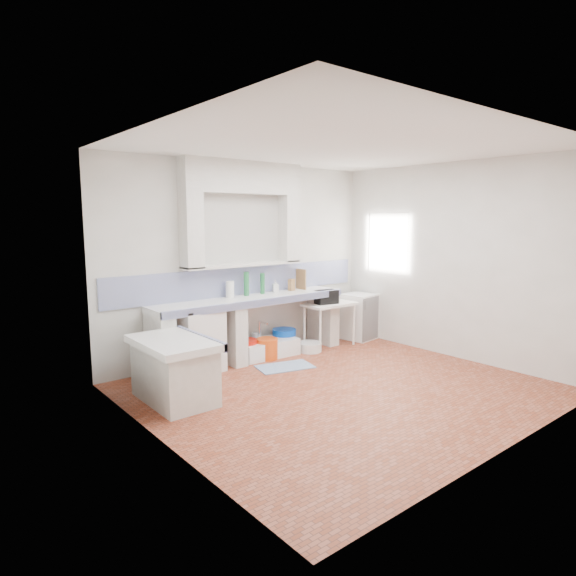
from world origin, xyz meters
TOP-DOWN VIEW (x-y plane):
  - floor at (0.00, 0.00)m, footprint 4.50×4.50m
  - ceiling at (0.00, 0.00)m, footprint 4.50×4.50m
  - wall_back at (0.00, 2.00)m, footprint 4.50×0.00m
  - wall_front at (0.00, -2.00)m, footprint 4.50×0.00m
  - wall_left at (-2.25, 0.00)m, footprint 0.00×4.50m
  - wall_right at (2.25, 0.00)m, footprint 0.00×4.50m
  - alcove_mass at (-0.10, 1.88)m, footprint 1.90×0.25m
  - window_frame at (2.42, 1.20)m, footprint 0.35×0.86m
  - lace_valance at (2.28, 1.20)m, footprint 0.01×0.84m
  - counter_slab at (-0.10, 1.70)m, footprint 3.00×0.60m
  - counter_lip at (-0.10, 1.42)m, footprint 3.00×0.04m
  - counter_pier_left at (-1.50, 1.70)m, footprint 0.20×0.55m
  - counter_pier_mid at (-0.45, 1.70)m, footprint 0.20×0.55m
  - counter_pier_right at (1.30, 1.70)m, footprint 0.20×0.55m
  - peninsula_top at (-1.70, 0.90)m, footprint 0.70×1.10m
  - peninsula_base at (-1.70, 0.90)m, footprint 0.60×1.00m
  - peninsula_lip at (-1.37, 0.90)m, footprint 0.04×1.10m
  - backsplash at (0.00, 1.99)m, footprint 4.27×0.03m
  - stove at (-1.00, 1.69)m, footprint 0.62×0.61m
  - sink at (0.15, 1.68)m, footprint 0.91×0.53m
  - side_table at (1.24, 1.49)m, footprint 0.83×0.46m
  - fridge at (1.98, 1.53)m, footprint 0.56×0.56m
  - bucket_red at (-0.21, 1.69)m, footprint 0.42×0.42m
  - bucket_orange at (0.06, 1.56)m, footprint 0.40×0.40m
  - bucket_blue at (0.53, 1.74)m, footprint 0.45×0.45m
  - basin_white at (0.80, 1.45)m, footprint 0.42×0.42m
  - water_bottle_a at (0.06, 1.85)m, footprint 0.09×0.09m
  - water_bottle_b at (0.13, 1.85)m, footprint 0.09×0.09m
  - black_bag at (1.17, 1.49)m, footprint 0.37×0.25m
  - green_bottle_a at (-0.08, 1.85)m, footprint 0.08×0.08m
  - green_bottle_b at (0.20, 1.85)m, footprint 0.08×0.08m
  - knife_block at (0.74, 1.82)m, footprint 0.10×0.09m
  - cutting_board at (0.96, 1.85)m, footprint 0.03×0.23m
  - paper_towel at (-0.36, 1.85)m, footprint 0.13×0.13m
  - soap_bottle at (0.45, 1.85)m, footprint 0.11×0.11m
  - rug at (0.01, 1.08)m, footprint 0.83×0.60m

SIDE VIEW (x-z plane):
  - floor at x=0.00m, z-range 0.00..0.00m
  - rug at x=0.01m, z-range 0.00..0.01m
  - basin_white at x=0.80m, z-range 0.00..0.14m
  - sink at x=0.15m, z-range 0.00..0.21m
  - bucket_orange at x=0.06m, z-range 0.00..0.30m
  - water_bottle_b at x=0.13m, z-range 0.00..0.30m
  - bucket_red at x=-0.21m, z-range 0.00..0.30m
  - water_bottle_a at x=0.06m, z-range 0.00..0.33m
  - bucket_blue at x=0.53m, z-range 0.00..0.34m
  - peninsula_base at x=-1.70m, z-range 0.00..0.62m
  - side_table at x=1.24m, z-range 0.33..0.36m
  - fridge at x=1.98m, z-range 0.00..0.76m
  - counter_pier_left at x=-1.50m, z-range 0.00..0.82m
  - counter_pier_mid at x=-0.45m, z-range 0.00..0.82m
  - counter_pier_right at x=1.30m, z-range 0.00..0.82m
  - stove at x=-1.00m, z-range 0.00..0.82m
  - peninsula_top at x=-1.70m, z-range 0.62..0.70m
  - peninsula_lip at x=-1.37m, z-range 0.61..0.71m
  - black_bag at x=1.17m, z-range 0.69..0.91m
  - counter_slab at x=-0.10m, z-range 0.82..0.90m
  - counter_lip at x=-0.10m, z-range 0.81..0.91m
  - knife_block at x=0.74m, z-range 0.90..1.08m
  - soap_bottle at x=0.45m, z-range 0.90..1.08m
  - paper_towel at x=-0.36m, z-range 0.90..1.13m
  - green_bottle_b at x=0.20m, z-range 0.90..1.21m
  - cutting_board at x=0.96m, z-range 0.90..1.22m
  - green_bottle_a at x=-0.08m, z-range 0.90..1.25m
  - backsplash at x=0.00m, z-range 0.90..1.30m
  - wall_back at x=0.00m, z-range -0.85..3.65m
  - wall_front at x=0.00m, z-range -0.85..3.65m
  - wall_left at x=-2.25m, z-range -0.85..3.65m
  - wall_right at x=2.25m, z-range -0.85..3.65m
  - window_frame at x=2.42m, z-range 1.07..2.13m
  - lace_valance at x=2.28m, z-range 1.86..2.10m
  - alcove_mass at x=-0.10m, z-range 2.35..2.80m
  - ceiling at x=0.00m, z-range 2.80..2.80m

